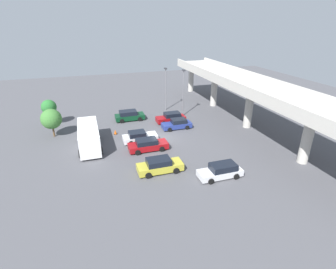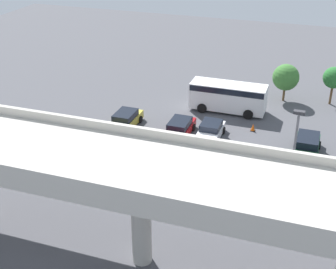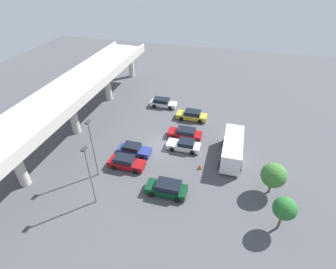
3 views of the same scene
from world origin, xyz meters
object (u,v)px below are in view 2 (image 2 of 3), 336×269
parked_car_1 (261,178)px  shuttle_bus (228,95)px  parked_car_6 (66,143)px  lamp_post_near_aisle (293,156)px  tree_front_right (286,77)px  parked_car_4 (179,129)px  traffic_cone (253,128)px  parked_car_0 (307,146)px  tree_front_left (334,78)px  parked_car_5 (125,121)px  parked_car_3 (210,132)px  parked_car_2 (225,172)px

parked_car_1 → shuttle_bus: bearing=22.8°
parked_car_6 → lamp_post_near_aisle: (-18.67, 2.83, 3.83)m
shuttle_bus → tree_front_right: size_ratio=1.88×
parked_car_4 → traffic_cone: 6.96m
parked_car_0 → traffic_cone: 5.80m
shuttle_bus → traffic_cone: (-3.22, 3.61, -1.39)m
parked_car_6 → parked_car_1: bearing=-90.2°
traffic_cone → tree_front_left: bearing=-126.3°
parked_car_5 → parked_car_6: size_ratio=1.06×
parked_car_3 → tree_front_left: 15.45m
parked_car_0 → lamp_post_near_aisle: (0.70, 8.92, 3.77)m
parked_car_1 → parked_car_6: parked_car_1 is taller
tree_front_right → parked_car_0: bearing=106.1°
shuttle_bus → parked_car_4: bearing=66.8°
parked_car_0 → shuttle_bus: (8.23, -6.52, 0.95)m
shuttle_bus → lamp_post_near_aisle: size_ratio=0.97×
parked_car_2 → parked_car_0: bearing=-42.3°
lamp_post_near_aisle → parked_car_3: bearing=-49.6°
parked_car_2 → tree_front_left: tree_front_left is taller
parked_car_2 → traffic_cone: (-0.61, -9.08, -0.35)m
parked_car_1 → parked_car_6: (16.47, -0.04, -0.03)m
parked_car_2 → parked_car_5: bearing=61.8°
parked_car_0 → parked_car_5: bearing=-88.8°
parked_car_4 → parked_car_5: bearing=-89.7°
parked_car_6 → parked_car_0: bearing=-72.5°
tree_front_right → parked_car_1: bearing=91.0°
parked_car_1 → parked_car_5: (13.55, -5.78, -0.01)m
parked_car_2 → parked_car_3: (2.78, -6.31, -0.01)m
parked_car_3 → parked_car_1: bearing=41.3°
parked_car_1 → tree_front_left: size_ratio=1.14×
parked_car_6 → parked_car_5: bearing=-27.0°
shuttle_bus → parked_car_5: bearing=39.9°
parked_car_1 → tree_front_right: tree_front_right is taller
parked_car_1 → tree_front_right: 17.35m
parked_car_6 → lamp_post_near_aisle: size_ratio=0.60×
parked_car_2 → parked_car_5: (10.83, -5.82, 0.05)m
traffic_cone → lamp_post_near_aisle: bearing=110.0°
shuttle_bus → parked_car_6: bearing=48.5°
parked_car_0 → parked_car_3: (8.40, -0.14, -0.09)m
parked_car_0 → tree_front_left: size_ratio=1.15×
parked_car_0 → parked_car_1: size_ratio=1.01×
shuttle_bus → tree_front_right: 6.87m
parked_car_3 → lamp_post_near_aisle: size_ratio=0.59×
parked_car_1 → tree_front_right: bearing=1.0°
lamp_post_near_aisle → parked_car_4: bearing=-39.4°
parked_car_0 → tree_front_right: bearing=-163.9°
parked_car_3 → parked_car_5: 8.07m
tree_front_left → parked_car_1: bearing=76.2°
tree_front_left → tree_front_right: size_ratio=1.01×
parked_car_0 → tree_front_right: size_ratio=1.16×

